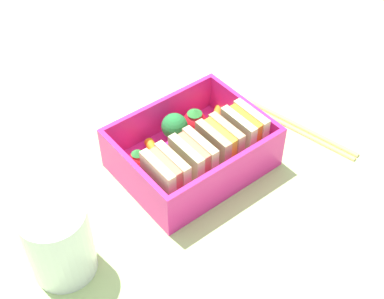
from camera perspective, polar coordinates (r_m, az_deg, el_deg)
ground_plane at (r=67.27cm, az=0.00°, el=-2.22°), size 120.00×120.00×2.00cm
bento_tray at (r=66.10cm, az=0.00°, el=-1.28°), size 17.49×13.77×1.20cm
bento_rim at (r=63.95cm, az=0.00°, el=0.57°), size 17.49×13.77×4.81cm
sandwich_left at (r=65.04cm, az=5.54°, el=1.84°), size 3.06×5.39×5.79cm
sandwich_center_left at (r=63.06cm, az=2.92°, el=0.32°), size 3.06×5.39×5.79cm
sandwich_center at (r=61.27cm, az=0.13°, el=-1.29°), size 3.06×5.39×5.79cm
sandwich_center_right at (r=59.69cm, az=-2.81°, el=-2.99°), size 3.06×5.39×5.79cm
carrot_stick_left at (r=69.99cm, az=2.58°, el=3.21°), size 4.45×4.03×1.13cm
strawberry_left at (r=67.82cm, az=0.28°, el=2.93°), size 3.19×3.19×3.79cm
broccoli_floret at (r=65.57cm, az=-2.13°, el=2.27°), size 3.27×3.27×4.49cm
carrot_stick_far_left at (r=65.46cm, az=-3.83°, el=-0.50°), size 2.22×5.11×1.17cm
strawberry_far_left at (r=63.91cm, az=-5.79°, el=-1.14°), size 2.41×2.41×3.01cm
chopstick_pair at (r=72.71cm, az=10.53°, el=2.77°), size 5.51×19.29×0.70cm
drinking_glass at (r=55.41cm, az=-14.01°, el=-9.52°), size 6.67×6.67×8.89cm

